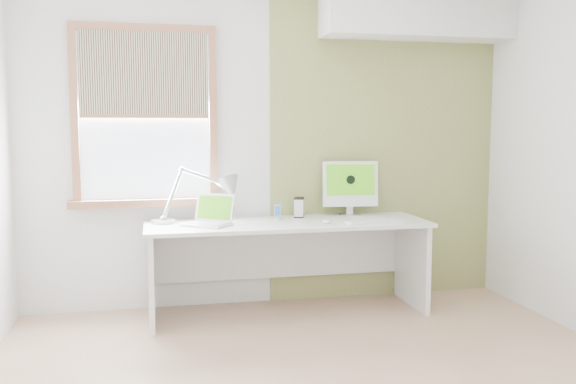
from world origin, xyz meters
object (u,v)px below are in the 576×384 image
object	(u,v)px
laptop	(210,217)
imac	(350,185)
external_drive	(299,207)
desk	(286,245)
desk_lamp	(218,192)

from	to	relation	value
laptop	imac	xyz separation A→B (m)	(1.19, 0.25, 0.20)
external_drive	imac	world-z (taller)	imac
desk	desk_lamp	xyz separation A→B (m)	(-0.52, 0.12, 0.42)
desk_lamp	imac	bearing A→B (deg)	2.77
desk_lamp	external_drive	size ratio (longest dim) A/B	4.85
desk_lamp	laptop	distance (m)	0.27
laptop	imac	size ratio (longest dim) A/B	0.90
external_drive	desk	bearing A→B (deg)	-132.52
imac	desk	bearing A→B (deg)	-163.75
laptop	desk_lamp	bearing A→B (deg)	67.64
desk_lamp	laptop	bearing A→B (deg)	-112.36
desk_lamp	external_drive	distance (m)	0.68
laptop	external_drive	size ratio (longest dim) A/B	2.62
imac	external_drive	bearing A→B (deg)	-178.19
laptop	imac	distance (m)	1.23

